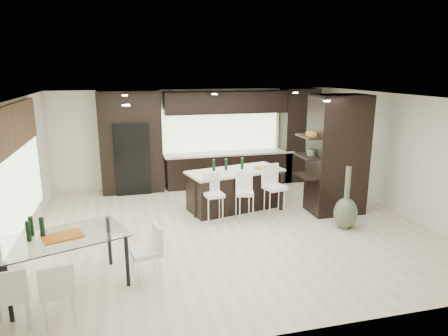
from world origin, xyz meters
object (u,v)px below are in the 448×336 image
object	(u,v)px
stool_mid	(244,201)
stool_right	(274,197)
kitchen_island	(235,189)
chair_near	(58,293)
chair_far	(11,299)
dining_table	(65,263)
stool_left	(214,203)
bench	(254,189)
chair_end	(146,256)
floor_vase	(347,198)

from	to	relation	value
stool_mid	stool_right	distance (m)	0.69
kitchen_island	chair_near	bearing A→B (deg)	-146.27
chair_far	dining_table	bearing A→B (deg)	43.77
stool_left	bench	distance (m)	1.96
stool_right	chair_near	world-z (taller)	stool_right
dining_table	chair_end	world-z (taller)	dining_table
stool_left	stool_mid	bearing A→B (deg)	-7.90
stool_left	chair_far	size ratio (longest dim) A/B	1.07
chair_near	chair_end	xyz separation A→B (m)	(1.18, 0.79, 0.01)
dining_table	bench	bearing A→B (deg)	20.41
stool_right	dining_table	size ratio (longest dim) A/B	0.54
kitchen_island	chair_end	size ratio (longest dim) A/B	2.76
dining_table	chair_far	bearing A→B (deg)	-144.69
bench	dining_table	size ratio (longest dim) A/B	0.75
kitchen_island	dining_table	world-z (taller)	kitchen_island
stool_left	floor_vase	distance (m)	2.77
kitchen_island	stool_mid	distance (m)	0.77
stool_mid	bench	xyz separation A→B (m)	(0.69, 1.38, -0.17)
bench	chair_far	world-z (taller)	chair_far
stool_left	chair_end	xyz separation A→B (m)	(-1.56, -2.11, -0.03)
floor_vase	stool_right	bearing A→B (deg)	141.16
stool_mid	chair_end	size ratio (longest dim) A/B	1.04
stool_mid	chair_near	size ratio (longest dim) A/B	1.05
stool_right	chair_near	distance (m)	5.02
stool_right	bench	bearing A→B (deg)	75.25
kitchen_island	floor_vase	distance (m)	2.59
dining_table	chair_far	distance (m)	0.97
bench	chair_end	xyz separation A→B (m)	(-2.94, -3.50, 0.15)
kitchen_island	chair_near	distance (m)	5.03
floor_vase	dining_table	world-z (taller)	floor_vase
dining_table	chair_end	size ratio (longest dim) A/B	2.18
stool_mid	chair_end	bearing A→B (deg)	-124.23
kitchen_island	chair_far	world-z (taller)	kitchen_island
bench	stool_right	bearing A→B (deg)	-101.00
kitchen_island	dining_table	distance (m)	4.48
chair_far	chair_near	bearing A→B (deg)	-11.28
kitchen_island	dining_table	bearing A→B (deg)	-153.21
stool_mid	chair_far	size ratio (longest dim) A/B	1.04
kitchen_island	chair_far	bearing A→B (deg)	-150.52
floor_vase	chair_end	world-z (taller)	floor_vase
stool_mid	chair_far	xyz separation A→B (m)	(-3.98, -2.91, -0.02)
bench	chair_near	world-z (taller)	chair_near
dining_table	chair_end	bearing A→B (deg)	-19.91
floor_vase	chair_end	xyz separation A→B (m)	(-4.14, -1.12, -0.26)
bench	stool_left	bearing A→B (deg)	-145.69
stool_left	stool_right	bearing A→B (deg)	-9.22
stool_left	chair_far	xyz separation A→B (m)	(-3.30, -2.90, -0.03)
stool_left	chair_end	world-z (taller)	stool_left
bench	floor_vase	distance (m)	2.69
floor_vase	stool_left	bearing A→B (deg)	158.99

